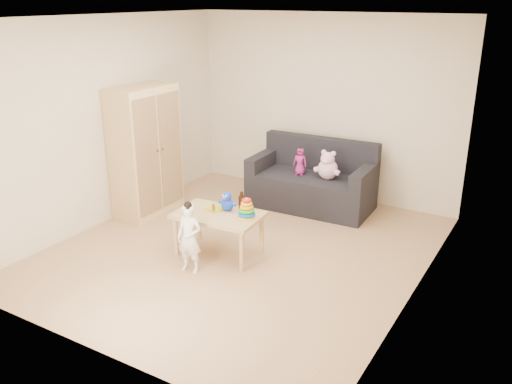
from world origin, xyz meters
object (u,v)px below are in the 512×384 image
Objects in this scene: sofa at (311,191)px; play_table at (219,234)px; wardrobe at (145,151)px; toddler at (189,239)px.

sofa is 1.90m from play_table.
wardrobe reaches higher than play_table.
play_table is at bearing -21.42° from wardrobe.
toddler is at bearing -99.68° from sofa.
play_table is 1.28× the size of toddler.
toddler is (-0.05, -0.48, 0.12)m from play_table.
play_table is 0.50m from toddler.
sofa is 2.39m from toddler.
sofa is at bearing 75.32° from toddler.
play_table is at bearing 77.28° from toddler.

